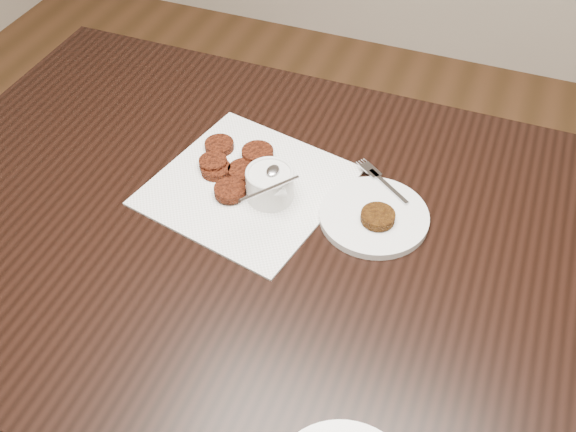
% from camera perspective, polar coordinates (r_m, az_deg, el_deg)
% --- Properties ---
extents(table, '(1.42, 0.91, 0.75)m').
position_cam_1_polar(table, '(1.38, 0.02, -12.27)').
color(table, black).
rests_on(table, floor).
extents(napkin, '(0.37, 0.37, 0.00)m').
position_cam_1_polar(napkin, '(1.17, -3.57, 2.65)').
color(napkin, white).
rests_on(napkin, table).
extents(sauce_ramekin, '(0.15, 0.15, 0.12)m').
position_cam_1_polar(sauce_ramekin, '(1.10, -1.63, 3.94)').
color(sauce_ramekin, silver).
rests_on(sauce_ramekin, napkin).
extents(patty_cluster, '(0.25, 0.25, 0.02)m').
position_cam_1_polar(patty_cluster, '(1.19, -5.34, 4.46)').
color(patty_cluster, '#62210D').
rests_on(patty_cluster, napkin).
extents(plate_with_patty, '(0.26, 0.26, 0.03)m').
position_cam_1_polar(plate_with_patty, '(1.11, 7.58, 0.22)').
color(plate_with_patty, silver).
rests_on(plate_with_patty, table).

